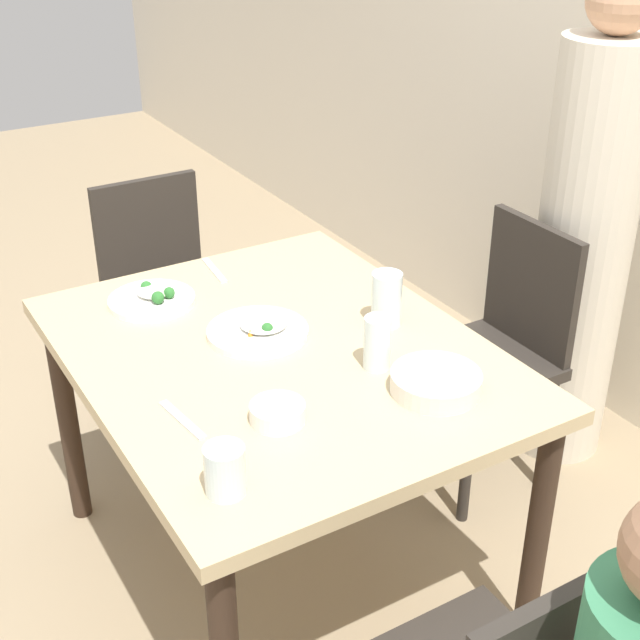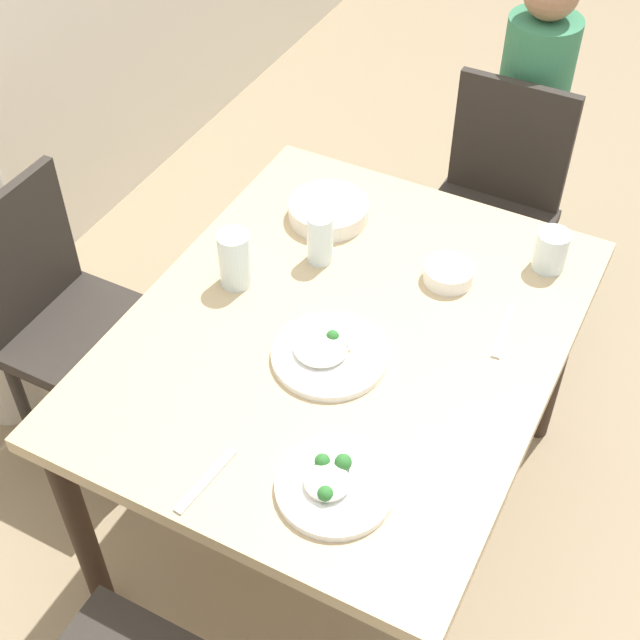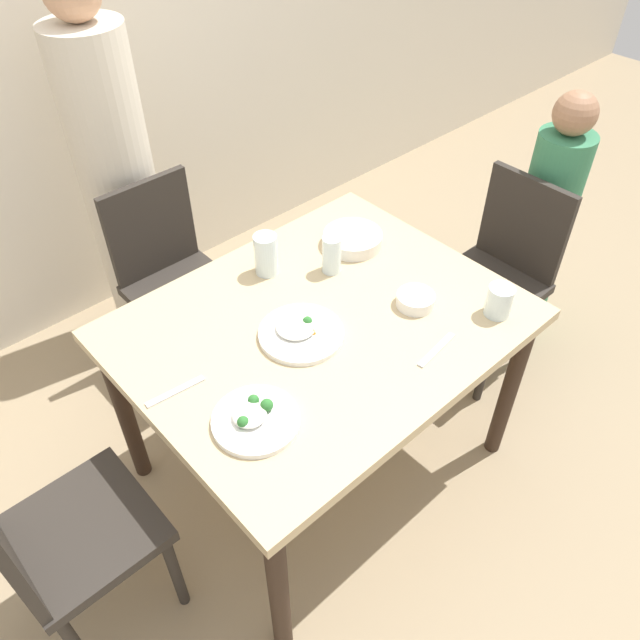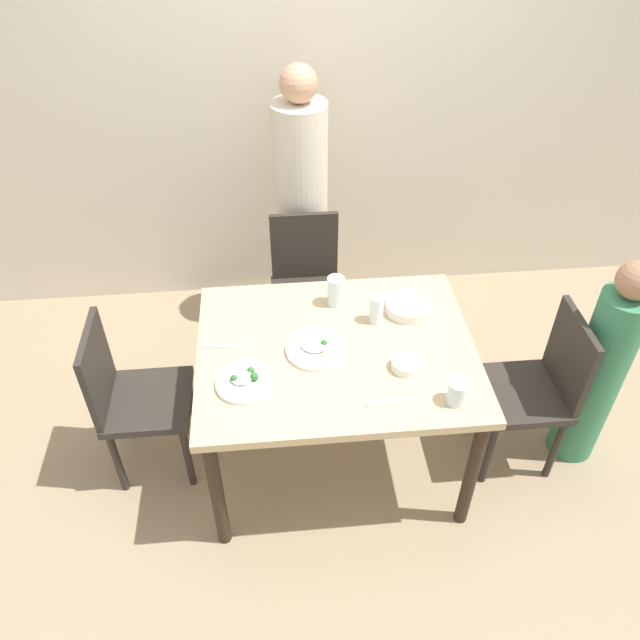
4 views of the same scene
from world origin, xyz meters
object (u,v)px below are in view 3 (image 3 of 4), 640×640
at_px(plate_rice_adult, 255,419).
at_px(glass_water_tall, 332,254).
at_px(bowl_curry, 353,239).
at_px(chair_adult_spot, 174,277).
at_px(person_child, 541,232).
at_px(chair_child_spot, 498,272).
at_px(person_adult, 121,190).

height_order(plate_rice_adult, glass_water_tall, glass_water_tall).
bearing_deg(plate_rice_adult, bowl_curry, 27.69).
xyz_separation_m(chair_adult_spot, glass_water_tall, (0.28, -0.66, 0.34)).
relative_size(person_child, glass_water_tall, 8.54).
xyz_separation_m(person_child, glass_water_tall, (-1.04, 0.23, 0.27)).
height_order(chair_adult_spot, plate_rice_adult, chair_adult_spot).
xyz_separation_m(chair_child_spot, glass_water_tall, (-0.75, 0.23, 0.34)).
distance_m(bowl_curry, glass_water_tall, 0.18).
bearing_deg(person_adult, plate_rice_adult, -104.02).
distance_m(chair_adult_spot, person_child, 1.59).
distance_m(person_adult, plate_rice_adult, 1.37).
bearing_deg(chair_child_spot, glass_water_tall, -107.17).
bearing_deg(glass_water_tall, chair_child_spot, -17.17).
bearing_deg(person_child, bowl_curry, 161.68).
height_order(chair_adult_spot, chair_child_spot, same).
distance_m(chair_child_spot, glass_water_tall, 0.86).
xyz_separation_m(plate_rice_adult, glass_water_tall, (0.61, 0.35, 0.05)).
distance_m(chair_adult_spot, plate_rice_adult, 1.10).
relative_size(bowl_curry, plate_rice_adult, 0.89).
bearing_deg(bowl_curry, plate_rice_adult, -152.31).
xyz_separation_m(person_child, bowl_curry, (-0.88, 0.29, 0.23)).
relative_size(chair_child_spot, bowl_curry, 4.07).
relative_size(chair_adult_spot, glass_water_tall, 6.36).
height_order(person_child, glass_water_tall, person_child).
height_order(bowl_curry, plate_rice_adult, plate_rice_adult).
relative_size(chair_child_spot, person_adult, 0.55).
distance_m(chair_child_spot, person_adult, 1.61).
bearing_deg(chair_child_spot, person_child, 90.00).
distance_m(chair_child_spot, bowl_curry, 0.72).
xyz_separation_m(person_adult, plate_rice_adult, (-0.33, -1.33, 0.02)).
xyz_separation_m(person_child, plate_rice_adult, (-1.64, -0.11, 0.22)).
bearing_deg(person_adult, chair_child_spot, -49.93).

